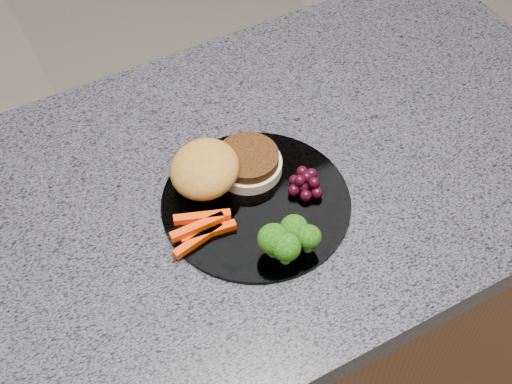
{
  "coord_description": "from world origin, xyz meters",
  "views": [
    {
      "loc": [
        -0.26,
        -0.57,
        1.67
      ],
      "look_at": [
        0.03,
        -0.04,
        0.93
      ],
      "focal_mm": 50.0,
      "sensor_mm": 36.0,
      "label": 1
    }
  ],
  "objects_px": {
    "plate": "(256,203)",
    "grape_bunch": "(306,183)",
    "burger": "(220,169)",
    "island_cabinet": "(232,345)"
  },
  "relations": [
    {
      "from": "island_cabinet",
      "to": "plate",
      "type": "relative_size",
      "value": 4.62
    },
    {
      "from": "plate",
      "to": "grape_bunch",
      "type": "relative_size",
      "value": 5.2
    },
    {
      "from": "plate",
      "to": "grape_bunch",
      "type": "bearing_deg",
      "value": -11.05
    },
    {
      "from": "plate",
      "to": "burger",
      "type": "distance_m",
      "value": 0.07
    },
    {
      "from": "plate",
      "to": "grape_bunch",
      "type": "height_order",
      "value": "grape_bunch"
    },
    {
      "from": "burger",
      "to": "island_cabinet",
      "type": "bearing_deg",
      "value": -115.35
    },
    {
      "from": "plate",
      "to": "grape_bunch",
      "type": "xyz_separation_m",
      "value": [
        0.07,
        -0.01,
        0.02
      ]
    },
    {
      "from": "island_cabinet",
      "to": "burger",
      "type": "bearing_deg",
      "value": 76.78
    },
    {
      "from": "island_cabinet",
      "to": "grape_bunch",
      "type": "bearing_deg",
      "value": -29.99
    },
    {
      "from": "grape_bunch",
      "to": "island_cabinet",
      "type": "bearing_deg",
      "value": 150.01
    }
  ]
}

